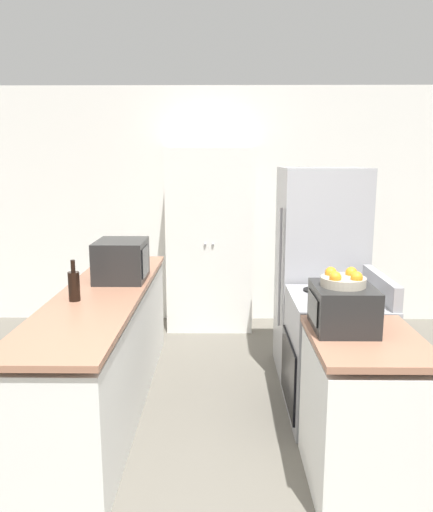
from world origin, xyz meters
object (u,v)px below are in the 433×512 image
(pantry_cabinet, at_px, (210,240))
(wine_bottle, at_px, (74,285))
(stove, at_px, (335,357))
(microwave, at_px, (122,260))
(refrigerator, at_px, (319,273))
(fruit_bowl, at_px, (343,280))
(toaster_oven, at_px, (343,308))

(pantry_cabinet, distance_m, wine_bottle, 2.23)
(stove, bearing_deg, microwave, 162.64)
(pantry_cabinet, relative_size, stove, 1.85)
(pantry_cabinet, bearing_deg, refrigerator, -51.49)
(wine_bottle, height_order, fruit_bowl, fruit_bowl)
(fruit_bowl, bearing_deg, refrigerator, 84.19)
(pantry_cabinet, bearing_deg, stove, -64.49)
(stove, distance_m, refrigerator, 0.88)
(microwave, height_order, toaster_oven, microwave)
(stove, bearing_deg, fruit_bowl, -101.62)
(wine_bottle, relative_size, toaster_oven, 0.71)
(microwave, distance_m, fruit_bowl, 1.86)
(wine_bottle, bearing_deg, refrigerator, 25.53)
(refrigerator, distance_m, wine_bottle, 2.01)
(stove, distance_m, wine_bottle, 1.88)
(microwave, distance_m, wine_bottle, 0.63)
(wine_bottle, bearing_deg, pantry_cabinet, 67.23)
(stove, relative_size, microwave, 2.29)
(fruit_bowl, bearing_deg, pantry_cabinet, 107.16)
(pantry_cabinet, bearing_deg, fruit_bowl, -72.84)
(pantry_cabinet, relative_size, refrigerator, 1.10)
(stove, xyz_separation_m, toaster_oven, (-0.13, -0.64, 0.56))
(stove, relative_size, fruit_bowl, 4.20)
(refrigerator, distance_m, microwave, 1.64)
(microwave, relative_size, toaster_oven, 1.15)
(stove, distance_m, microwave, 1.77)
(refrigerator, xyz_separation_m, wine_bottle, (-1.81, -0.87, 0.11))
(microwave, distance_m, toaster_oven, 1.86)
(pantry_cabinet, xyz_separation_m, toaster_oven, (0.81, -2.61, 0.04))
(wine_bottle, bearing_deg, fruit_bowl, -18.19)
(microwave, bearing_deg, wine_bottle, -109.06)
(wine_bottle, height_order, toaster_oven, wine_bottle)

